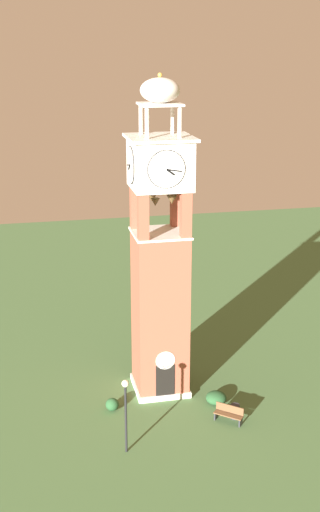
# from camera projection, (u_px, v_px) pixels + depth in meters

# --- Properties ---
(ground) EXTENTS (80.00, 80.00, 0.00)m
(ground) POSITION_uv_depth(u_px,v_px,m) (160.00, 388.00, 39.38)
(ground) COLOR #476B3D
(clock_tower) EXTENTS (3.48, 3.48, 18.19)m
(clock_tower) POSITION_uv_depth(u_px,v_px,m) (160.00, 268.00, 37.02)
(clock_tower) COLOR #9E4C38
(clock_tower) RESTS_ON ground
(park_bench) EXTENTS (1.50, 1.37, 0.95)m
(park_bench) POSITION_uv_depth(u_px,v_px,m) (229.00, 414.00, 35.76)
(park_bench) COLOR brown
(park_bench) RESTS_ON ground
(lamp_post) EXTENTS (0.36, 0.36, 4.03)m
(lamp_post) POSITION_uv_depth(u_px,v_px,m) (126.00, 403.00, 32.44)
(lamp_post) COLOR black
(lamp_post) RESTS_ON ground
(trash_bin) EXTENTS (0.52, 0.52, 0.80)m
(trash_bin) POSITION_uv_depth(u_px,v_px,m) (235.00, 411.00, 36.16)
(trash_bin) COLOR #2D2D33
(trash_bin) RESTS_ON ground
(shrub_near_entry) EXTENTS (1.18, 1.18, 0.71)m
(shrub_near_entry) POSITION_uv_depth(u_px,v_px,m) (216.00, 398.00, 37.61)
(shrub_near_entry) COLOR #234C28
(shrub_near_entry) RESTS_ON ground
(shrub_left_of_tower) EXTENTS (0.74, 0.74, 0.72)m
(shrub_left_of_tower) POSITION_uv_depth(u_px,v_px,m) (112.00, 404.00, 36.92)
(shrub_left_of_tower) COLOR #234C28
(shrub_left_of_tower) RESTS_ON ground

